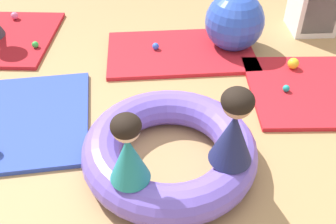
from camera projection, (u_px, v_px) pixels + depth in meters
ground_plane at (152, 170)px, 2.74m from camera, size 8.00×8.00×0.00m
gym_mat_far_left at (10, 121)px, 3.11m from camera, size 1.34×1.26×0.04m
gym_mat_center_rear at (180, 52)px, 3.93m from camera, size 1.48×0.90×0.04m
gym_mat_near_left at (330, 90)px, 3.44m from camera, size 1.44×1.09×0.04m
inflatable_cushion at (170, 150)px, 2.70m from camera, size 1.21×1.21×0.27m
child_in_teal at (128, 150)px, 2.19m from camera, size 0.32×0.32×0.48m
child_in_navy at (234, 127)px, 2.29m from camera, size 0.38×0.38×0.53m
play_ball_blue at (156, 46)px, 3.91m from camera, size 0.07×0.07×0.07m
play_ball_teal at (286, 88)px, 3.37m from camera, size 0.06×0.06×0.06m
play_ball_green at (35, 45)px, 3.94m from camera, size 0.07×0.07×0.07m
play_ball_yellow at (293, 63)px, 3.63m from camera, size 0.10×0.10×0.10m
play_ball_pink at (15, 16)px, 4.42m from camera, size 0.08×0.08×0.08m
exercise_ball_large at (235, 22)px, 3.85m from camera, size 0.59×0.59×0.59m
storage_cube at (315, 6)px, 4.15m from camera, size 0.44×0.44×0.56m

